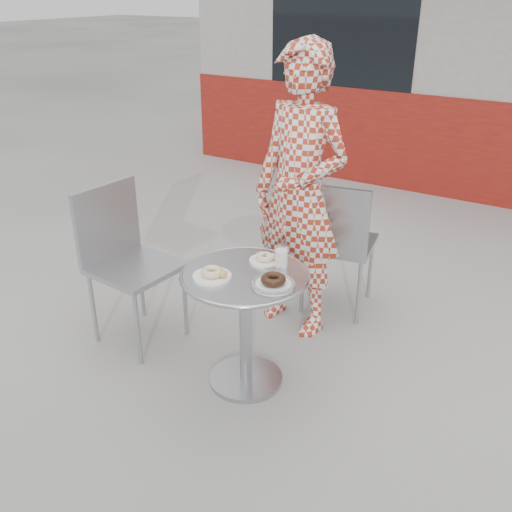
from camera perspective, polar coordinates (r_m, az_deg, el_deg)
The scene contains 10 objects.
ground at distance 3.22m, azimuth -0.42°, elevation -12.38°, with size 60.00×60.00×0.00m, color #A8A59F.
storefront at distance 7.84m, azimuth 23.36°, elevation 20.03°, with size 6.02×4.55×3.00m.
bistro_table at distance 2.95m, azimuth -1.09°, elevation -4.57°, with size 0.66×0.66×0.67m.
chair_far at distance 3.81m, azimuth 8.12°, elevation -1.29°, with size 0.50×0.51×0.91m.
chair_left at distance 3.50m, azimuth -11.80°, elevation -3.89°, with size 0.49×0.49×0.95m.
seated_person at distance 3.36m, azimuth 4.42°, elevation 6.16°, with size 0.63×0.42×1.74m, color maroon.
plate_far at distance 2.98m, azimuth 0.95°, elevation -0.26°, with size 0.16×0.16×0.04m.
plate_near at distance 2.83m, azimuth -4.36°, elevation -1.82°, with size 0.19×0.19×0.05m.
plate_checker at distance 2.75m, azimuth 1.75°, elevation -2.67°, with size 0.21×0.21×0.06m.
milk_cup at distance 2.92m, azimuth 2.54°, elevation -0.12°, with size 0.07×0.07×0.11m.
Camera 1 is at (1.37, -2.14, 1.98)m, focal length 40.00 mm.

